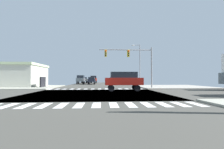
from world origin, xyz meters
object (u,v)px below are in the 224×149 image
at_px(suv_crossing_1, 81,79).
at_px(suv_leading_3, 124,80).
at_px(sedan_outer_3, 84,80).
at_px(traffic_signal_mast, 131,58).
at_px(pickup_inner_1, 94,79).
at_px(sedan_middle_2, 92,80).
at_px(street_lamp, 139,61).

xyz_separation_m(suv_crossing_1, suv_leading_3, (8.27, -24.40, 0.00)).
xyz_separation_m(suv_crossing_1, sedan_outer_3, (0.00, 9.60, -0.28)).
relative_size(traffic_signal_mast, pickup_inner_1, 1.56).
bearing_deg(traffic_signal_mast, suv_crossing_1, 115.87).
relative_size(traffic_signal_mast, suv_leading_3, 1.73).
bearing_deg(suv_leading_3, suv_crossing_1, -161.28).
distance_m(suv_crossing_1, sedan_outer_3, 9.60).
height_order(suv_crossing_1, sedan_middle_2, suv_crossing_1).
bearing_deg(sedan_middle_2, suv_leading_3, 103.37).
distance_m(suv_crossing_1, pickup_inner_1, 9.02).
height_order(street_lamp, sedan_middle_2, street_lamp).
height_order(traffic_signal_mast, suv_crossing_1, traffic_signal_mast).
relative_size(suv_crossing_1, sedan_middle_2, 1.07).
relative_size(suv_leading_3, sedan_outer_3, 1.07).
bearing_deg(street_lamp, suv_leading_3, -110.85).
bearing_deg(traffic_signal_mast, suv_leading_3, -112.25).
distance_m(suv_leading_3, pickup_inner_1, 33.32).
height_order(traffic_signal_mast, pickup_inner_1, traffic_signal_mast).
bearing_deg(street_lamp, traffic_signal_mast, -110.17).
bearing_deg(street_lamp, suv_crossing_1, 136.99).
distance_m(sedan_middle_2, sedan_outer_3, 12.19).
distance_m(street_lamp, suv_crossing_1, 18.07).
relative_size(sedan_middle_2, sedan_outer_3, 1.00).
bearing_deg(pickup_inner_1, sedan_middle_2, 90.00).
height_order(traffic_signal_mast, sedan_outer_3, traffic_signal_mast).
bearing_deg(pickup_inner_1, traffic_signal_mast, 103.42).
bearing_deg(pickup_inner_1, suv_crossing_1, 70.57).
xyz_separation_m(street_lamp, pickup_inner_1, (-9.96, 20.59, -3.66)).
xyz_separation_m(suv_leading_3, sedan_middle_2, (-5.27, 22.18, -0.28)).
distance_m(street_lamp, sedan_middle_2, 14.53).
bearing_deg(suv_crossing_1, pickup_inner_1, -109.43).
relative_size(suv_crossing_1, sedan_outer_3, 1.07).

